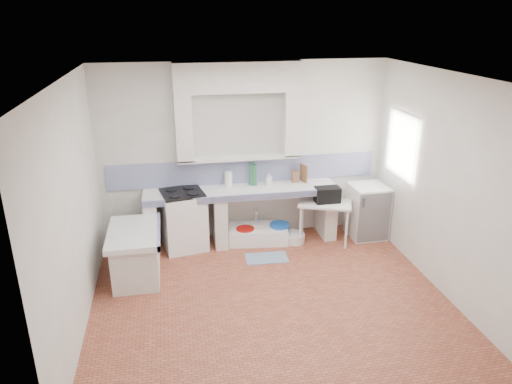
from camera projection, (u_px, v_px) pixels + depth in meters
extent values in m
plane|color=#A1533C|center=(270.00, 298.00, 6.15)|extent=(4.50, 4.50, 0.00)
plane|color=silver|center=(273.00, 77.00, 5.16)|extent=(4.50, 4.50, 0.00)
plane|color=silver|center=(244.00, 152.00, 7.50)|extent=(4.50, 0.00, 4.50)
plane|color=silver|center=(325.00, 287.00, 3.82)|extent=(4.50, 0.00, 4.50)
plane|color=silver|center=(73.00, 211.00, 5.27)|extent=(0.00, 4.50, 4.50)
plane|color=silver|center=(445.00, 186.00, 6.05)|extent=(0.00, 4.50, 4.50)
cube|color=silver|center=(238.00, 77.00, 6.95)|extent=(1.90, 0.25, 0.45)
cube|color=#371F11|center=(413.00, 145.00, 7.11)|extent=(0.35, 0.86, 1.06)
cube|color=white|center=(407.00, 121.00, 6.95)|extent=(0.01, 0.84, 0.24)
cube|color=white|center=(241.00, 191.00, 7.39)|extent=(3.00, 0.60, 0.08)
cube|color=navy|center=(244.00, 198.00, 7.14)|extent=(3.00, 0.04, 0.10)
cube|color=silver|center=(152.00, 225.00, 7.31)|extent=(0.20, 0.55, 0.82)
cube|color=silver|center=(220.00, 219.00, 7.49)|extent=(0.20, 0.55, 0.82)
cube|color=silver|center=(326.00, 211.00, 7.79)|extent=(0.20, 0.55, 0.82)
cube|color=white|center=(134.00, 233.00, 6.45)|extent=(0.70, 1.10, 0.08)
cube|color=silver|center=(136.00, 256.00, 6.58)|extent=(0.60, 1.00, 0.62)
cube|color=navy|center=(159.00, 231.00, 6.51)|extent=(0.04, 1.10, 0.10)
cube|color=navy|center=(245.00, 171.00, 7.59)|extent=(4.27, 0.03, 0.40)
cube|color=white|center=(184.00, 221.00, 7.36)|extent=(0.73, 0.71, 0.89)
cube|color=white|center=(258.00, 235.00, 7.67)|extent=(0.98, 0.61, 0.22)
cube|color=white|center=(324.00, 222.00, 7.57)|extent=(0.92, 0.71, 0.04)
cube|color=white|center=(367.00, 211.00, 7.75)|extent=(0.58, 0.58, 0.87)
cylinder|color=#AE0E0A|center=(245.00, 236.00, 7.57)|extent=(0.32, 0.32, 0.27)
cylinder|color=orange|center=(263.00, 234.00, 7.67)|extent=(0.31, 0.31, 0.24)
cylinder|color=#1451B4|center=(279.00, 232.00, 7.67)|extent=(0.35, 0.35, 0.30)
cylinder|color=white|center=(293.00, 238.00, 7.66)|extent=(0.46, 0.46, 0.14)
cylinder|color=silver|center=(241.00, 229.00, 7.79)|extent=(0.09, 0.09, 0.28)
cylinder|color=silver|center=(261.00, 228.00, 7.84)|extent=(0.09, 0.09, 0.28)
cube|color=black|center=(327.00, 195.00, 7.43)|extent=(0.39, 0.22, 0.24)
cylinder|color=#296640|center=(251.00, 174.00, 7.49)|extent=(0.08, 0.08, 0.36)
cylinder|color=#296640|center=(254.00, 175.00, 7.48)|extent=(0.08, 0.08, 0.34)
cube|color=olive|center=(295.00, 177.00, 7.64)|extent=(0.10, 0.08, 0.19)
cube|color=olive|center=(304.00, 173.00, 7.65)|extent=(0.08, 0.21, 0.28)
cylinder|color=white|center=(228.00, 179.00, 7.44)|extent=(0.13, 0.13, 0.24)
imported|color=white|center=(268.00, 179.00, 7.53)|extent=(0.10, 0.10, 0.20)
cube|color=#294F7F|center=(267.00, 258.00, 7.16)|extent=(0.65, 0.39, 0.01)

